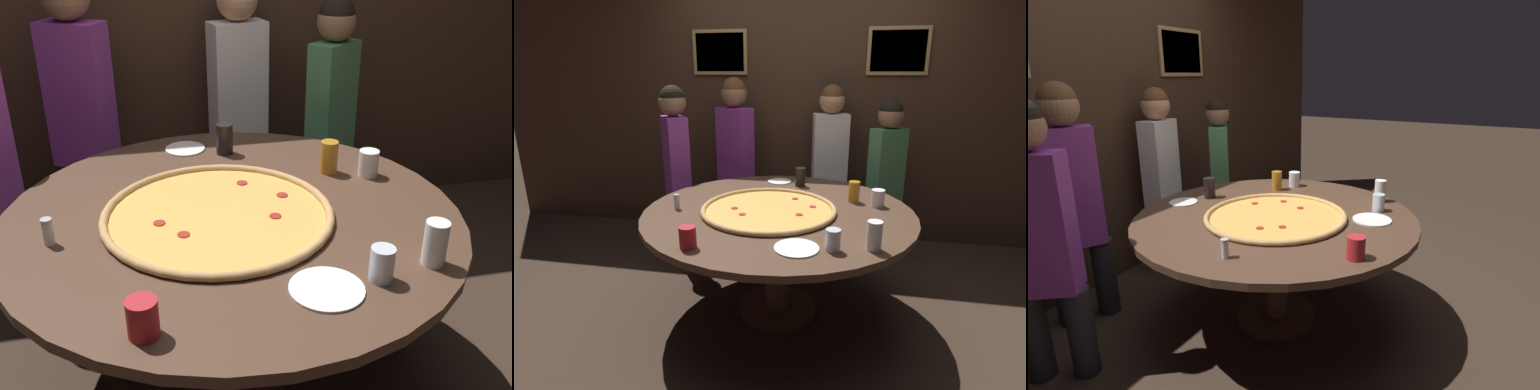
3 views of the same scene
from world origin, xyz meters
The scene contains 17 objects.
ground_plane centered at (0.00, 0.00, 0.00)m, with size 24.00×24.00×0.00m, color #38281E.
back_wall centered at (0.00, 1.46, 1.30)m, with size 6.40×0.08×2.60m.
dining_table centered at (0.00, 0.00, 0.62)m, with size 1.72×1.72×0.74m.
giant_pizza centered at (-0.06, -0.03, 0.75)m, with size 0.86×0.86×0.03m.
drink_cup_far_right centered at (0.36, -0.54, 0.80)m, with size 0.08×0.08×0.11m, color silver.
drink_cup_beside_pizza centered at (0.47, 0.26, 0.81)m, with size 0.07×0.07×0.14m, color #BC7A23.
drink_cup_near_right centered at (0.07, 0.57, 0.81)m, with size 0.08×0.08×0.14m, color black.
drink_cup_near_left centered at (-0.35, -0.64, 0.80)m, with size 0.09×0.09×0.11m, color #B22328.
drink_cup_by_shaker centered at (0.56, -0.49, 0.81)m, with size 0.08×0.08×0.15m, color white.
drink_cup_front_edge centered at (0.63, 0.20, 0.80)m, with size 0.08×0.08×0.11m, color white.
white_plate_beside_cup centered at (0.18, -0.55, 0.74)m, with size 0.23×0.23×0.01m, color white.
white_plate_right_side centered at (-0.10, 0.66, 0.74)m, with size 0.19×0.19×0.01m, color white.
condiment_shaker centered at (-0.64, -0.10, 0.79)m, with size 0.04×0.04×0.10m.
diner_centre_back centered at (0.75, 1.01, 0.78)m, with size 0.35×0.30×1.37m.
diner_side_left centered at (0.26, 1.23, 0.84)m, with size 0.39×0.22×1.48m.
diner_side_right centered at (-0.59, 1.11, 0.87)m, with size 0.40×0.30×1.54m.
diner_far_right centered at (-1.01, 0.75, 0.84)m, with size 0.33×0.38×1.48m.
Camera 3 is at (-2.01, -1.17, 1.57)m, focal length 28.00 mm.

